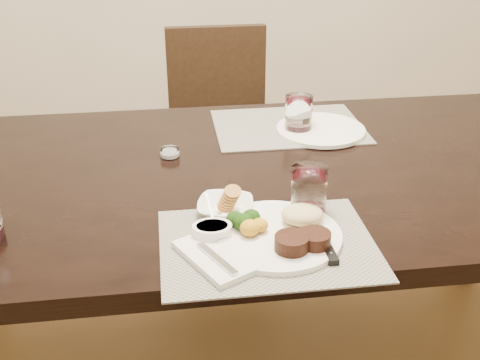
{
  "coord_description": "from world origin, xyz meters",
  "views": [
    {
      "loc": [
        -0.24,
        -1.44,
        1.46
      ],
      "look_at": [
        -0.07,
        -0.2,
        0.82
      ],
      "focal_mm": 45.0,
      "sensor_mm": 36.0,
      "label": 1
    }
  ],
  "objects": [
    {
      "name": "dining_table",
      "position": [
        0.0,
        0.0,
        0.67
      ],
      "size": [
        2.0,
        1.0,
        0.75
      ],
      "color": "black",
      "rests_on": "ground"
    },
    {
      "name": "chair_far",
      "position": [
        0.0,
        0.93,
        0.5
      ],
      "size": [
        0.42,
        0.42,
        0.9
      ],
      "color": "black",
      "rests_on": "ground"
    },
    {
      "name": "placemat_near",
      "position": [
        -0.03,
        -0.37,
        0.75
      ],
      "size": [
        0.46,
        0.34,
        0.0
      ],
      "primitive_type": "cube",
      "color": "gray",
      "rests_on": "dining_table"
    },
    {
      "name": "placemat_far",
      "position": [
        0.15,
        0.28,
        0.75
      ],
      "size": [
        0.46,
        0.34,
        0.0
      ],
      "primitive_type": "cube",
      "color": "gray",
      "rests_on": "dining_table"
    },
    {
      "name": "dinner_plate",
      "position": [
        0.0,
        -0.36,
        0.77
      ],
      "size": [
        0.29,
        0.29,
        0.05
      ],
      "rotation": [
        0.0,
        0.0,
        0.19
      ],
      "color": "white",
      "rests_on": "placemat_near"
    },
    {
      "name": "napkin_fork",
      "position": [
        -0.15,
        -0.41,
        0.76
      ],
      "size": [
        0.18,
        0.21,
        0.02
      ],
      "rotation": [
        0.0,
        0.0,
        0.48
      ],
      "color": "silver",
      "rests_on": "placemat_near"
    },
    {
      "name": "steak_knife",
      "position": [
        0.08,
        -0.39,
        0.76
      ],
      "size": [
        0.02,
        0.25,
        0.01
      ],
      "rotation": [
        0.0,
        0.0,
        0.01
      ],
      "color": "silver",
      "rests_on": "placemat_near"
    },
    {
      "name": "cracker_bowl",
      "position": [
        -0.11,
        -0.23,
        0.77
      ],
      "size": [
        0.16,
        0.16,
        0.06
      ],
      "rotation": [
        0.0,
        0.0,
        -0.26
      ],
      "color": "white",
      "rests_on": "placemat_near"
    },
    {
      "name": "sauce_ramekin",
      "position": [
        -0.15,
        -0.34,
        0.77
      ],
      "size": [
        0.09,
        0.13,
        0.07
      ],
      "rotation": [
        0.0,
        0.0,
        0.18
      ],
      "color": "white",
      "rests_on": "placemat_near"
    },
    {
      "name": "wine_glass_near",
      "position": [
        0.08,
        -0.25,
        0.8
      ],
      "size": [
        0.08,
        0.08,
        0.11
      ],
      "rotation": [
        0.0,
        0.0,
        0.37
      ],
      "color": "silver",
      "rests_on": "placemat_near"
    },
    {
      "name": "far_plate",
      "position": [
        0.24,
        0.22,
        0.76
      ],
      "size": [
        0.27,
        0.27,
        0.01
      ],
      "primitive_type": "cylinder",
      "color": "white",
      "rests_on": "placemat_far"
    },
    {
      "name": "wine_glass_far",
      "position": [
        0.17,
        0.23,
        0.8
      ],
      "size": [
        0.08,
        0.08,
        0.11
      ],
      "rotation": [
        0.0,
        0.0,
        -0.16
      ],
      "color": "silver",
      "rests_on": "placemat_far"
    },
    {
      "name": "salt_cellar",
      "position": [
        -0.23,
        0.11,
        0.76
      ],
      "size": [
        0.05,
        0.05,
        0.02
      ],
      "rotation": [
        0.0,
        0.0,
        0.0
      ],
      "color": "silver",
      "rests_on": "dining_table"
    }
  ]
}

